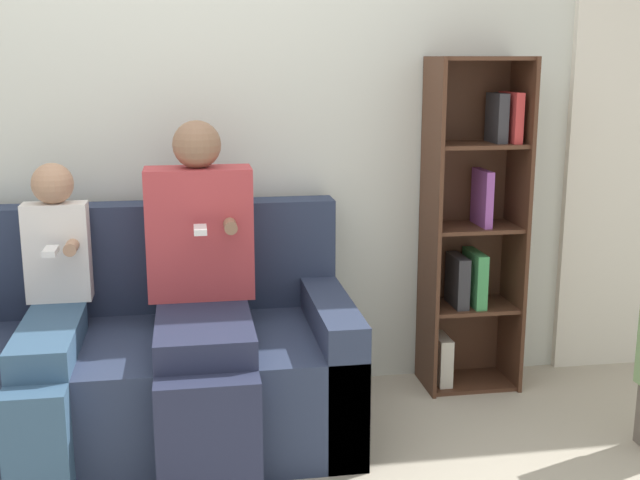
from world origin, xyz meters
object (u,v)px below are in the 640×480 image
couch (140,367)px  bookshelf (471,230)px  adult_seated (202,285)px  child_seated (49,321)px

couch → bookshelf: bookshelf is taller
adult_seated → child_seated: 0.59m
bookshelf → adult_seated: bearing=-162.1°
couch → child_seated: child_seated is taller
bookshelf → couch: bearing=-168.3°
adult_seated → bookshelf: (1.25, 0.40, 0.09)m
couch → adult_seated: adult_seated is taller
couch → adult_seated: size_ratio=1.33×
couch → child_seated: size_ratio=1.53×
couch → child_seated: (-0.32, -0.14, 0.26)m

